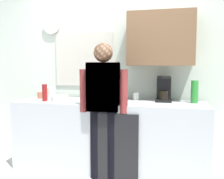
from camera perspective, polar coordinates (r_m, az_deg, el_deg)
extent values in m
plane|color=silver|center=(3.16, -1.94, -19.66)|extent=(8.00, 8.00, 0.00)
cube|color=#B2B7BC|center=(3.28, -0.62, -10.46)|extent=(2.43, 0.64, 0.88)
cube|color=black|center=(2.95, 0.53, -13.19)|extent=(0.56, 0.02, 0.79)
cube|color=silver|center=(3.57, 0.95, 4.83)|extent=(4.03, 0.10, 2.60)
cube|color=beige|center=(3.63, -6.44, 6.91)|extent=(0.86, 0.02, 0.76)
cube|color=#8CA5C6|center=(3.64, -6.42, 6.91)|extent=(0.80, 0.02, 0.70)
cube|color=brown|center=(3.30, 11.10, 11.32)|extent=(0.84, 0.32, 0.68)
cylinder|color=silver|center=(3.86, -13.72, 14.17)|extent=(0.26, 0.03, 0.26)
cube|color=black|center=(3.24, 11.75, -2.49)|extent=(0.20, 0.20, 0.03)
cube|color=black|center=(3.29, 11.82, 0.33)|extent=(0.18, 0.08, 0.28)
cylinder|color=black|center=(3.20, 11.76, -1.33)|extent=(0.11, 0.11, 0.11)
cylinder|color=black|center=(3.22, 11.85, 2.81)|extent=(0.17, 0.17, 0.03)
cylinder|color=#2D8C33|center=(3.22, 18.43, -0.48)|extent=(0.09, 0.09, 0.28)
cylinder|color=#195923|center=(3.10, -5.07, -0.24)|extent=(0.07, 0.07, 0.30)
cylinder|color=maroon|center=(3.33, -15.19, -0.71)|extent=(0.06, 0.06, 0.22)
cylinder|color=#B26647|center=(3.62, -16.13, -1.27)|extent=(0.08, 0.08, 0.09)
cylinder|color=yellow|center=(3.37, -6.76, -1.64)|extent=(0.07, 0.07, 0.08)
cylinder|color=white|center=(3.35, 5.60, -1.58)|extent=(0.08, 0.08, 0.09)
cylinder|color=white|center=(3.24, -11.92, -2.06)|extent=(0.22, 0.22, 0.08)
cylinder|color=#9E5638|center=(3.37, 0.61, -1.56)|extent=(0.10, 0.10, 0.09)
sphere|color=#2D7233|center=(3.36, 0.61, 0.30)|extent=(0.15, 0.15, 0.15)
cylinder|color=yellow|center=(3.12, 0.93, -1.57)|extent=(0.06, 0.06, 0.15)
cone|color=white|center=(3.12, 0.93, 0.08)|extent=(0.02, 0.02, 0.03)
cylinder|color=silver|center=(3.47, -14.14, -0.84)|extent=(0.14, 0.14, 0.17)
cylinder|color=brown|center=(3.03, -3.84, -12.43)|extent=(0.12, 0.12, 0.82)
cylinder|color=brown|center=(2.98, -0.06, -12.71)|extent=(0.12, 0.12, 0.82)
cube|color=white|center=(2.87, -2.01, 0.64)|extent=(0.36, 0.20, 0.56)
sphere|color=#A57A59|center=(2.86, -2.04, 8.45)|extent=(0.22, 0.22, 0.22)
cylinder|color=white|center=(2.94, -6.53, -0.25)|extent=(0.09, 0.09, 0.50)
cylinder|color=white|center=(2.82, 2.71, -0.46)|extent=(0.09, 0.09, 0.50)
cylinder|color=black|center=(3.03, -3.84, -12.43)|extent=(0.12, 0.12, 0.82)
cylinder|color=black|center=(2.98, -0.06, -12.71)|extent=(0.12, 0.12, 0.82)
cube|color=#D85959|center=(2.87, -2.01, 0.64)|extent=(0.36, 0.20, 0.56)
sphere|color=beige|center=(2.86, -2.04, 8.45)|extent=(0.22, 0.22, 0.22)
cylinder|color=#D85959|center=(2.94, -6.53, -0.25)|extent=(0.09, 0.09, 0.50)
cylinder|color=#D85959|center=(2.82, 2.71, -0.46)|extent=(0.09, 0.09, 0.50)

